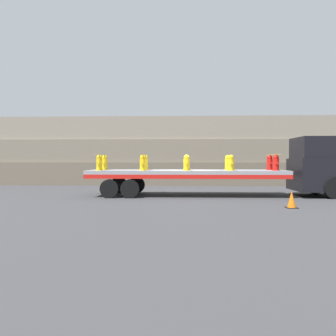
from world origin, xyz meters
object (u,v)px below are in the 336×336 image
fire_hydrant_yellow_near_1 (143,163)px  fire_hydrant_yellow_far_2 (186,163)px  fire_hydrant_red_near_4 (276,163)px  fire_hydrant_yellow_far_1 (145,163)px  fire_hydrant_yellow_near_0 (99,163)px  fire_hydrant_yellow_far_0 (105,163)px  flatbed_trailer (176,174)px  fire_hydrant_yellow_near_2 (187,163)px  fire_hydrant_yellow_near_3 (231,163)px  truck_cab (317,168)px  fire_hydrant_red_far_4 (270,163)px  traffic_cone (292,200)px  fire_hydrant_yellow_far_3 (228,163)px

fire_hydrant_yellow_near_1 → fire_hydrant_yellow_far_2: (2.19, 1.13, 0.00)m
fire_hydrant_red_near_4 → fire_hydrant_yellow_far_1: bearing=170.2°
fire_hydrant_yellow_near_0 → fire_hydrant_yellow_far_0: 1.13m
flatbed_trailer → fire_hydrant_yellow_far_1: fire_hydrant_yellow_far_1 is taller
flatbed_trailer → fire_hydrant_yellow_near_2: fire_hydrant_yellow_near_2 is taller
flatbed_trailer → fire_hydrant_yellow_near_3: size_ratio=12.68×
fire_hydrant_red_near_4 → fire_hydrant_yellow_near_3: bearing=180.0°
truck_cab → fire_hydrant_yellow_far_0: bearing=177.1°
fire_hydrant_red_far_4 → traffic_cone: bearing=-95.2°
fire_hydrant_yellow_near_0 → traffic_cone: 9.20m
fire_hydrant_yellow_near_2 → fire_hydrant_yellow_near_3: 2.19m
fire_hydrant_yellow_far_0 → fire_hydrant_yellow_near_3: same height
fire_hydrant_yellow_far_1 → fire_hydrant_yellow_near_2: (2.19, -1.13, 0.00)m
fire_hydrant_yellow_near_0 → fire_hydrant_yellow_near_3: same height
fire_hydrant_yellow_near_2 → fire_hydrant_yellow_near_3: same height
fire_hydrant_yellow_far_1 → traffic_cone: size_ratio=1.22×
fire_hydrant_yellow_far_3 → fire_hydrant_yellow_near_1: bearing=-165.5°
fire_hydrant_yellow_far_3 → fire_hydrant_yellow_near_3: bearing=-90.0°
flatbed_trailer → fire_hydrant_red_near_4: size_ratio=12.68×
flatbed_trailer → fire_hydrant_red_far_4: size_ratio=12.68×
fire_hydrant_yellow_far_1 → fire_hydrant_red_far_4: bearing=0.0°
fire_hydrant_yellow_far_0 → fire_hydrant_red_far_4: same height
fire_hydrant_yellow_far_0 → traffic_cone: (8.35, -4.75, -1.38)m
truck_cab → fire_hydrant_yellow_near_0: 11.02m
fire_hydrant_yellow_near_0 → fire_hydrant_yellow_far_3: (6.58, 1.13, 0.00)m
fire_hydrant_yellow_near_1 → fire_hydrant_yellow_far_3: same height
fire_hydrant_yellow_far_1 → fire_hydrant_yellow_near_3: same height
fire_hydrant_yellow_near_0 → fire_hydrant_yellow_near_1: 2.19m
fire_hydrant_yellow_far_2 → flatbed_trailer: bearing=-133.3°
fire_hydrant_yellow_near_2 → flatbed_trailer: bearing=133.3°
truck_cab → fire_hydrant_yellow_far_0: size_ratio=3.79×
fire_hydrant_yellow_near_0 → fire_hydrant_yellow_near_3: (6.58, 0.00, 0.00)m
fire_hydrant_yellow_far_1 → fire_hydrant_yellow_near_2: 2.47m
fire_hydrant_red_near_4 → fire_hydrant_yellow_near_1: bearing=180.0°
fire_hydrant_yellow_far_2 → fire_hydrant_red_far_4: size_ratio=1.00×
fire_hydrant_yellow_near_0 → fire_hydrant_yellow_far_1: 2.47m
fire_hydrant_yellow_far_1 → fire_hydrant_yellow_far_2: same height
fire_hydrant_yellow_near_1 → fire_hydrant_red_near_4: same height
fire_hydrant_yellow_near_2 → fire_hydrant_yellow_far_1: bearing=152.7°
fire_hydrant_yellow_far_1 → fire_hydrant_red_far_4: same height
fire_hydrant_red_near_4 → fire_hydrant_yellow_near_0: bearing=180.0°
fire_hydrant_yellow_far_0 → fire_hydrant_yellow_near_3: bearing=-9.8°
truck_cab → fire_hydrant_yellow_near_2: truck_cab is taller
fire_hydrant_yellow_near_3 → fire_hydrant_yellow_far_3: 1.13m
fire_hydrant_yellow_near_0 → fire_hydrant_yellow_far_0: (0.00, 1.13, 0.00)m
truck_cab → fire_hydrant_yellow_far_2: 6.64m
fire_hydrant_yellow_far_0 → fire_hydrant_yellow_near_1: 2.47m
fire_hydrant_yellow_near_2 → traffic_cone: (3.96, -3.62, -1.38)m
fire_hydrant_yellow_far_1 → fire_hydrant_red_near_4: same height
flatbed_trailer → fire_hydrant_yellow_near_0: 3.94m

